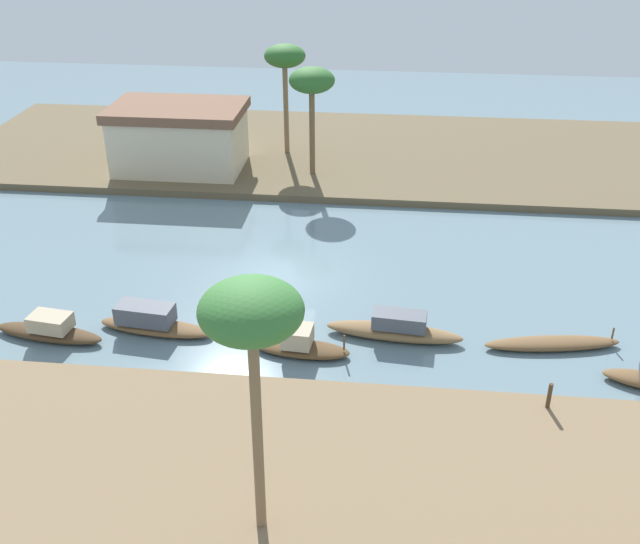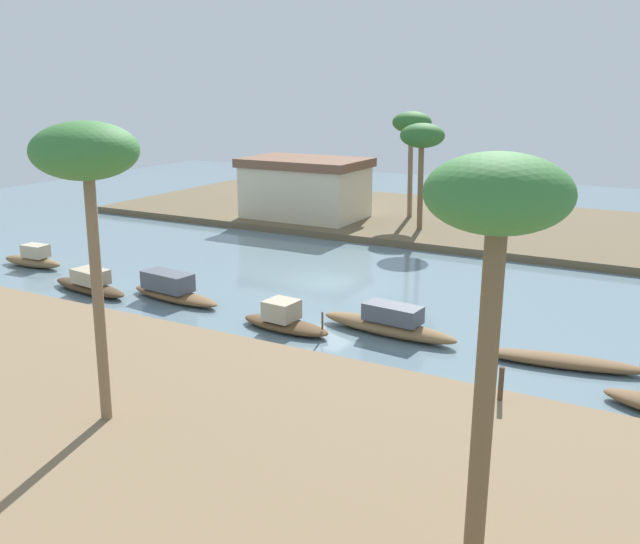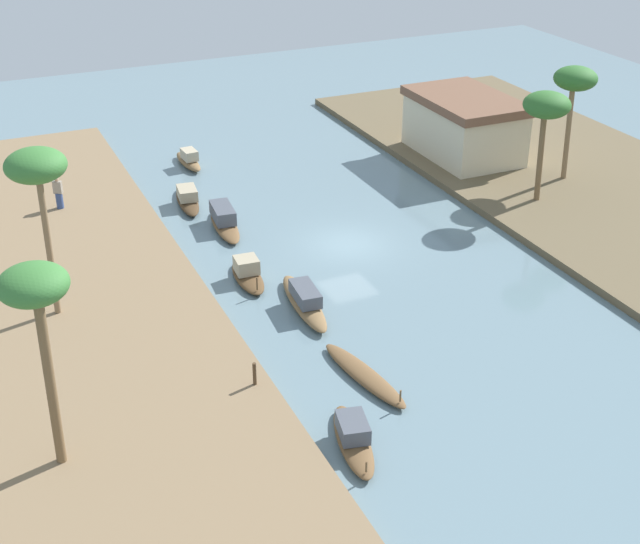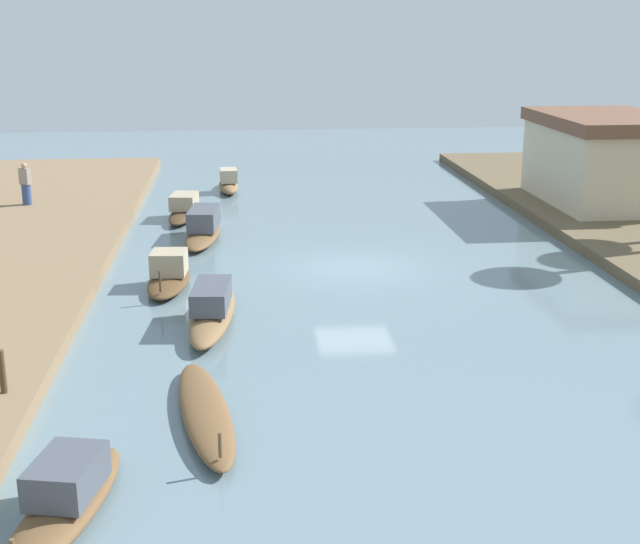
{
  "view_description": "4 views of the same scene",
  "coord_description": "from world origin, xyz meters",
  "px_view_note": "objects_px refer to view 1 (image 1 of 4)",
  "views": [
    {
      "loc": [
        4.62,
        -28.45,
        15.79
      ],
      "look_at": [
        1.71,
        -1.31,
        0.95
      ],
      "focal_mm": 41.89,
      "sensor_mm": 36.0,
      "label": 1
    },
    {
      "loc": [
        13.88,
        -25.7,
        8.48
      ],
      "look_at": [
        0.4,
        -1.29,
        0.91
      ],
      "focal_mm": 38.94,
      "sensor_mm": 36.0,
      "label": 2
    },
    {
      "loc": [
        35.3,
        -17.4,
        19.34
      ],
      "look_at": [
        3.17,
        -2.97,
        0.61
      ],
      "focal_mm": 49.15,
      "sensor_mm": 36.0,
      "label": 3
    },
    {
      "loc": [
        26.83,
        -3.78,
        7.73
      ],
      "look_at": [
        2.43,
        -1.39,
        0.61
      ],
      "focal_mm": 48.48,
      "sensor_mm": 36.0,
      "label": 4
    }
  ],
  "objects_px": {
    "mooring_post": "(549,396)",
    "sampan_with_red_awning": "(395,329)",
    "palm_tree_left_near": "(251,318)",
    "palm_tree_right_short": "(312,83)",
    "sampan_with_tall_canopy": "(300,345)",
    "sampan_downstream_large": "(151,321)",
    "sampan_foreground": "(552,343)",
    "sampan_upstream_small": "(49,330)",
    "palm_tree_right_tall": "(285,59)",
    "riverside_building": "(179,136)"
  },
  "relations": [
    {
      "from": "sampan_upstream_small",
      "to": "mooring_post",
      "type": "height_order",
      "value": "mooring_post"
    },
    {
      "from": "sampan_upstream_small",
      "to": "palm_tree_right_tall",
      "type": "height_order",
      "value": "palm_tree_right_tall"
    },
    {
      "from": "sampan_foreground",
      "to": "palm_tree_left_near",
      "type": "distance_m",
      "value": 15.05
    },
    {
      "from": "sampan_downstream_large",
      "to": "sampan_with_red_awning",
      "type": "bearing_deg",
      "value": 9.26
    },
    {
      "from": "sampan_foreground",
      "to": "sampan_with_tall_canopy",
      "type": "height_order",
      "value": "sampan_with_tall_canopy"
    },
    {
      "from": "sampan_foreground",
      "to": "mooring_post",
      "type": "distance_m",
      "value": 4.26
    },
    {
      "from": "sampan_foreground",
      "to": "palm_tree_left_near",
      "type": "bearing_deg",
      "value": -141.82
    },
    {
      "from": "sampan_with_red_awning",
      "to": "palm_tree_right_tall",
      "type": "height_order",
      "value": "palm_tree_right_tall"
    },
    {
      "from": "mooring_post",
      "to": "sampan_with_red_awning",
      "type": "bearing_deg",
      "value": 140.22
    },
    {
      "from": "palm_tree_right_tall",
      "to": "sampan_upstream_small",
      "type": "bearing_deg",
      "value": -106.46
    },
    {
      "from": "mooring_post",
      "to": "palm_tree_right_tall",
      "type": "relative_size",
      "value": 0.14
    },
    {
      "from": "sampan_upstream_small",
      "to": "sampan_with_tall_canopy",
      "type": "relative_size",
      "value": 1.23
    },
    {
      "from": "palm_tree_right_tall",
      "to": "palm_tree_left_near",
      "type": "bearing_deg",
      "value": -82.98
    },
    {
      "from": "palm_tree_right_short",
      "to": "riverside_building",
      "type": "relative_size",
      "value": 0.8
    },
    {
      "from": "mooring_post",
      "to": "palm_tree_right_short",
      "type": "height_order",
      "value": "palm_tree_right_short"
    },
    {
      "from": "sampan_with_tall_canopy",
      "to": "palm_tree_right_tall",
      "type": "xyz_separation_m",
      "value": [
        -3.51,
        20.58,
        5.69
      ]
    },
    {
      "from": "sampan_downstream_large",
      "to": "palm_tree_left_near",
      "type": "distance_m",
      "value": 12.81
    },
    {
      "from": "sampan_foreground",
      "to": "sampan_with_red_awning",
      "type": "bearing_deg",
      "value": 170.95
    },
    {
      "from": "sampan_upstream_small",
      "to": "palm_tree_left_near",
      "type": "xyz_separation_m",
      "value": [
        9.67,
        -8.5,
        6.47
      ]
    },
    {
      "from": "sampan_downstream_large",
      "to": "palm_tree_right_tall",
      "type": "height_order",
      "value": "palm_tree_right_tall"
    },
    {
      "from": "sampan_with_red_awning",
      "to": "sampan_with_tall_canopy",
      "type": "distance_m",
      "value": 3.72
    },
    {
      "from": "sampan_upstream_small",
      "to": "palm_tree_right_tall",
      "type": "xyz_separation_m",
      "value": [
        6.08,
        20.6,
        5.69
      ]
    },
    {
      "from": "sampan_downstream_large",
      "to": "palm_tree_right_tall",
      "type": "distance_m",
      "value": 20.65
    },
    {
      "from": "sampan_downstream_large",
      "to": "mooring_post",
      "type": "bearing_deg",
      "value": -8.14
    },
    {
      "from": "palm_tree_right_short",
      "to": "riverside_building",
      "type": "xyz_separation_m",
      "value": [
        -7.66,
        0.16,
        -3.31
      ]
    },
    {
      "from": "sampan_foreground",
      "to": "palm_tree_right_tall",
      "type": "height_order",
      "value": "palm_tree_right_tall"
    },
    {
      "from": "palm_tree_left_near",
      "to": "riverside_building",
      "type": "relative_size",
      "value": 0.98
    },
    {
      "from": "sampan_with_red_awning",
      "to": "palm_tree_right_tall",
      "type": "bearing_deg",
      "value": 115.12
    },
    {
      "from": "sampan_with_tall_canopy",
      "to": "riverside_building",
      "type": "xyz_separation_m",
      "value": [
        -9.21,
        17.43,
        1.89
      ]
    },
    {
      "from": "sampan_with_red_awning",
      "to": "mooring_post",
      "type": "xyz_separation_m",
      "value": [
        4.98,
        -4.14,
        0.45
      ]
    },
    {
      "from": "sampan_with_red_awning",
      "to": "palm_tree_right_short",
      "type": "relative_size",
      "value": 0.88
    },
    {
      "from": "sampan_with_tall_canopy",
      "to": "palm_tree_right_short",
      "type": "relative_size",
      "value": 0.61
    },
    {
      "from": "sampan_upstream_small",
      "to": "sampan_downstream_large",
      "type": "bearing_deg",
      "value": 20.66
    },
    {
      "from": "palm_tree_left_near",
      "to": "mooring_post",
      "type": "bearing_deg",
      "value": 34.51
    },
    {
      "from": "palm_tree_right_short",
      "to": "riverside_building",
      "type": "bearing_deg",
      "value": 178.79
    },
    {
      "from": "sampan_downstream_large",
      "to": "palm_tree_right_tall",
      "type": "xyz_separation_m",
      "value": [
        2.37,
        19.73,
        5.62
      ]
    },
    {
      "from": "sampan_with_red_awning",
      "to": "mooring_post",
      "type": "height_order",
      "value": "mooring_post"
    },
    {
      "from": "palm_tree_left_near",
      "to": "palm_tree_right_short",
      "type": "xyz_separation_m",
      "value": [
        -1.63,
        25.78,
        -1.26
      ]
    },
    {
      "from": "sampan_foreground",
      "to": "sampan_upstream_small",
      "type": "relative_size",
      "value": 1.16
    },
    {
      "from": "sampan_with_tall_canopy",
      "to": "palm_tree_left_near",
      "type": "bearing_deg",
      "value": -85.1
    },
    {
      "from": "palm_tree_right_tall",
      "to": "riverside_building",
      "type": "height_order",
      "value": "palm_tree_right_tall"
    },
    {
      "from": "riverside_building",
      "to": "sampan_with_red_awning",
      "type": "bearing_deg",
      "value": -51.52
    },
    {
      "from": "sampan_downstream_large",
      "to": "palm_tree_right_short",
      "type": "height_order",
      "value": "palm_tree_right_short"
    },
    {
      "from": "palm_tree_left_near",
      "to": "palm_tree_right_short",
      "type": "distance_m",
      "value": 25.86
    },
    {
      "from": "sampan_downstream_large",
      "to": "riverside_building",
      "type": "bearing_deg",
      "value": 107.41
    },
    {
      "from": "sampan_foreground",
      "to": "palm_tree_right_short",
      "type": "relative_size",
      "value": 0.86
    },
    {
      "from": "sampan_upstream_small",
      "to": "palm_tree_left_near",
      "type": "height_order",
      "value": "palm_tree_left_near"
    },
    {
      "from": "sampan_downstream_large",
      "to": "sampan_with_red_awning",
      "type": "height_order",
      "value": "sampan_downstream_large"
    },
    {
      "from": "palm_tree_right_short",
      "to": "riverside_building",
      "type": "height_order",
      "value": "palm_tree_right_short"
    },
    {
      "from": "sampan_with_red_awning",
      "to": "mooring_post",
      "type": "distance_m",
      "value": 6.49
    }
  ]
}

